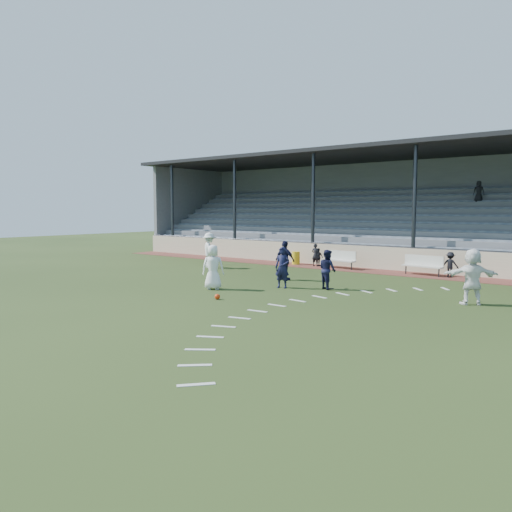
# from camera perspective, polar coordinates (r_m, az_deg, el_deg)

# --- Properties ---
(ground) EXTENTS (90.00, 90.00, 0.00)m
(ground) POSITION_cam_1_polar(r_m,az_deg,el_deg) (18.41, -4.84, -4.60)
(ground) COLOR #283917
(ground) RESTS_ON ground
(cinder_track) EXTENTS (34.00, 2.00, 0.02)m
(cinder_track) POSITION_cam_1_polar(r_m,az_deg,el_deg) (26.96, 10.59, -1.49)
(cinder_track) COLOR brown
(cinder_track) RESTS_ON ground
(retaining_wall) EXTENTS (34.00, 0.18, 1.20)m
(retaining_wall) POSITION_cam_1_polar(r_m,az_deg,el_deg) (27.83, 11.62, -0.08)
(retaining_wall) COLOR beige
(retaining_wall) RESTS_ON ground
(bench_left) EXTENTS (2.03, 0.71, 0.95)m
(bench_left) POSITION_cam_1_polar(r_m,az_deg,el_deg) (27.18, 9.52, -0.20)
(bench_left) COLOR silver
(bench_left) RESTS_ON cinder_track
(bench_right) EXTENTS (2.04, 0.72, 0.95)m
(bench_right) POSITION_cam_1_polar(r_m,az_deg,el_deg) (25.35, 18.56, -0.80)
(bench_right) COLOR silver
(bench_right) RESTS_ON cinder_track
(trash_bin) EXTENTS (0.46, 0.46, 0.73)m
(trash_bin) POSITION_cam_1_polar(r_m,az_deg,el_deg) (28.86, 4.59, -0.22)
(trash_bin) COLOR gold
(trash_bin) RESTS_ON cinder_track
(football) EXTENTS (0.20, 0.20, 0.20)m
(football) POSITION_cam_1_polar(r_m,az_deg,el_deg) (17.73, -4.44, -4.66)
(football) COLOR red
(football) RESTS_ON ground
(player_white_lead) EXTENTS (1.04, 0.98, 1.78)m
(player_white_lead) POSITION_cam_1_polar(r_m,az_deg,el_deg) (19.88, -4.93, -1.27)
(player_white_lead) COLOR white
(player_white_lead) RESTS_ON ground
(player_navy_lead) EXTENTS (0.69, 0.54, 1.67)m
(player_navy_lead) POSITION_cam_1_polar(r_m,az_deg,el_deg) (20.17, 3.03, -1.32)
(player_navy_lead) COLOR #131534
(player_navy_lead) RESTS_ON ground
(player_navy_mid) EXTENTS (0.96, 0.89, 1.59)m
(player_navy_mid) POSITION_cam_1_polar(r_m,az_deg,el_deg) (20.09, 8.17, -1.52)
(player_navy_mid) COLOR #131534
(player_navy_mid) RESTS_ON ground
(player_white_wing) EXTENTS (1.43, 1.26, 1.92)m
(player_white_wing) POSITION_cam_1_polar(r_m,az_deg,el_deg) (27.22, -5.34, 0.65)
(player_white_wing) COLOR white
(player_white_wing) RESTS_ON ground
(player_navy_wing) EXTENTS (1.07, 0.50, 1.77)m
(player_navy_wing) POSITION_cam_1_polar(r_m,az_deg,el_deg) (22.43, 3.34, -0.52)
(player_navy_wing) COLOR #131534
(player_navy_wing) RESTS_ON ground
(player_white_back) EXTENTS (1.78, 1.39, 1.89)m
(player_white_back) POSITION_cam_1_polar(r_m,az_deg,el_deg) (18.11, 23.47, -2.17)
(player_white_back) COLOR white
(player_white_back) RESTS_ON ground
(sub_left_near) EXTENTS (0.47, 0.32, 1.26)m
(sub_left_near) POSITION_cam_1_polar(r_m,az_deg,el_deg) (27.99, 6.81, 0.13)
(sub_left_near) COLOR black
(sub_left_near) RESTS_ON cinder_track
(sub_left_far) EXTENTS (0.62, 0.34, 1.01)m
(sub_left_far) POSITION_cam_1_polar(r_m,az_deg,el_deg) (27.98, 7.16, -0.14)
(sub_left_far) COLOR black
(sub_left_far) RESTS_ON cinder_track
(sub_right) EXTENTS (0.80, 0.52, 1.17)m
(sub_right) POSITION_cam_1_polar(r_m,az_deg,el_deg) (25.12, 21.31, -0.89)
(sub_right) COLOR black
(sub_right) RESTS_ON cinder_track
(grandstand) EXTENTS (34.60, 9.00, 6.61)m
(grandstand) POSITION_cam_1_polar(r_m,az_deg,el_deg) (32.00, 15.48, 3.41)
(grandstand) COLOR slate
(grandstand) RESTS_ON ground
(penalty_arc) EXTENTS (3.89, 14.63, 0.01)m
(penalty_arc) POSITION_cam_1_polar(r_m,az_deg,el_deg) (15.92, 6.12, -6.16)
(penalty_arc) COLOR silver
(penalty_arc) RESTS_ON ground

